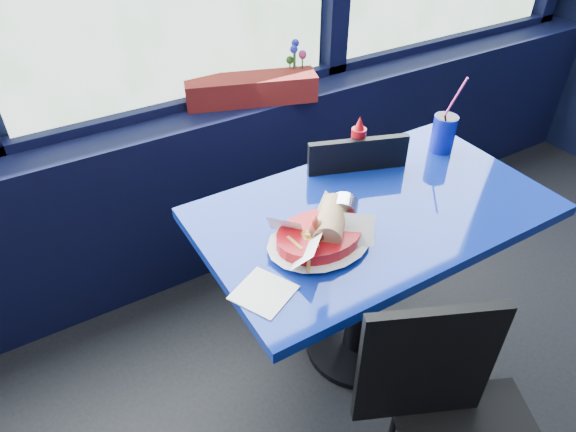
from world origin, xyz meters
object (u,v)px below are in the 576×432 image
object	(u,v)px
chair_near_back	(329,210)
ketchup_bottle	(358,145)
chair_near_front	(455,419)
flower_vase	(297,77)
food_basket	(321,234)
near_table	(370,247)
planter_box	(251,89)
soda_cup	(443,133)

from	to	relation	value
chair_near_back	ketchup_bottle	distance (m)	0.35
chair_near_front	flower_vase	world-z (taller)	flower_vase
chair_near_front	flower_vase	bearing A→B (deg)	99.31
food_basket	chair_near_back	bearing A→B (deg)	28.44
chair_near_front	chair_near_back	distance (m)	0.98
near_table	ketchup_bottle	size ratio (longest dim) A/B	5.79
ketchup_bottle	chair_near_front	bearing A→B (deg)	-108.33
chair_near_back	ketchup_bottle	size ratio (longest dim) A/B	4.24
planter_box	soda_cup	xyz separation A→B (m)	(0.49, -0.68, -0.03)
planter_box	soda_cup	distance (m)	0.84
near_table	flower_vase	size ratio (longest dim) A/B	5.07
near_table	soda_cup	size ratio (longest dim) A/B	3.88
chair_near_front	food_basket	distance (m)	0.64
planter_box	soda_cup	bearing A→B (deg)	-35.43
planter_box	ketchup_bottle	bearing A→B (deg)	-58.98
food_basket	ketchup_bottle	bearing A→B (deg)	17.47
chair_near_front	chair_near_back	bearing A→B (deg)	100.19
planter_box	flower_vase	distance (m)	0.23
near_table	ketchup_bottle	distance (m)	0.38
chair_near_back	food_basket	world-z (taller)	chair_near_back
flower_vase	near_table	bearing A→B (deg)	-103.37
chair_near_front	soda_cup	world-z (taller)	soda_cup
flower_vase	ketchup_bottle	bearing A→B (deg)	-99.40
near_table	soda_cup	world-z (taller)	soda_cup
food_basket	soda_cup	distance (m)	0.76
chair_near_back	flower_vase	bearing A→B (deg)	-86.80
near_table	ketchup_bottle	xyz separation A→B (m)	(0.10, 0.25, 0.27)
near_table	chair_near_back	size ratio (longest dim) A/B	1.37
near_table	planter_box	xyz separation A→B (m)	(-0.03, 0.85, 0.29)
ketchup_bottle	planter_box	bearing A→B (deg)	101.97
near_table	flower_vase	world-z (taller)	flower_vase
near_table	planter_box	distance (m)	0.90
chair_near_back	flower_vase	xyz separation A→B (m)	(0.15, 0.51, 0.37)
ketchup_bottle	food_basket	bearing A→B (deg)	-139.90
food_basket	ketchup_bottle	world-z (taller)	ketchup_bottle
planter_box	chair_near_back	bearing A→B (deg)	-62.74
planter_box	flower_vase	world-z (taller)	flower_vase
near_table	chair_near_front	size ratio (longest dim) A/B	1.38
flower_vase	planter_box	bearing A→B (deg)	175.81
chair_near_back	planter_box	xyz separation A→B (m)	(-0.08, 0.52, 0.35)
planter_box	flower_vase	xyz separation A→B (m)	(0.23, -0.02, 0.01)
chair_near_back	flower_vase	world-z (taller)	flower_vase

